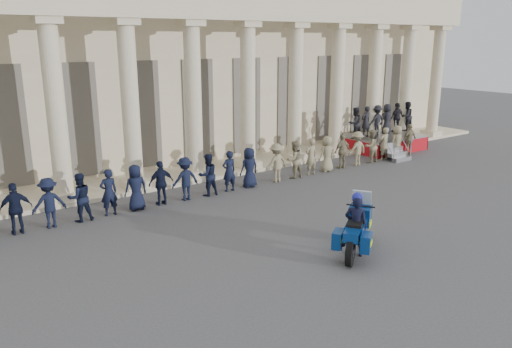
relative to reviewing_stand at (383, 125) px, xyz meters
name	(u,v)px	position (x,y,z in m)	size (l,w,h in m)	color
ground	(298,254)	(-12.10, -7.53, -1.28)	(90.00, 90.00, 0.00)	#404043
building	(100,62)	(-12.10, 7.22, 3.24)	(40.00, 12.50, 9.00)	#C6B694
officer_rank	(196,177)	(-11.90, -1.60, -0.50)	(24.39, 0.59, 1.56)	black
reviewing_stand	(383,125)	(0.00, 0.00, 0.00)	(4.76, 3.76, 2.33)	gray
motorcycle	(356,229)	(-10.79, -8.36, -0.61)	(2.08, 1.68, 1.55)	black
rider	(356,224)	(-10.90, -8.44, -0.41)	(0.67, 0.72, 1.74)	black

